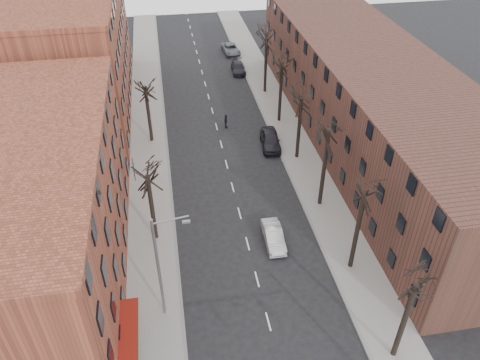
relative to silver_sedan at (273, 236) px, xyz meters
name	(u,v)px	position (x,y,z in m)	size (l,w,h in m)	color
sidewalk_left	(148,136)	(-10.18, 19.20, -0.61)	(4.00, 90.00, 0.15)	gray
sidewalk_right	(284,124)	(5.82, 19.20, -0.61)	(4.00, 90.00, 0.15)	gray
building_left_near	(29,220)	(-18.18, -0.80, 5.31)	(12.00, 26.00, 12.00)	brown
building_left_far	(72,53)	(-18.18, 28.20, 6.31)	(12.00, 28.00, 14.00)	brown
building_right	(371,101)	(13.82, 14.20, 4.31)	(12.00, 50.00, 10.00)	#502D25
tree_right_a	(393,355)	(5.42, -11.80, -0.69)	(5.20, 5.20, 10.00)	black
tree_right_b	(350,267)	(5.42, -3.80, -0.69)	(5.20, 5.20, 10.80)	black
tree_right_c	(319,204)	(5.42, 4.20, -0.69)	(5.20, 5.20, 11.60)	black
tree_right_d	(297,157)	(5.42, 12.20, -0.69)	(5.20, 5.20, 10.00)	black
tree_right_e	(279,121)	(5.42, 20.20, -0.69)	(5.20, 5.20, 10.80)	black
tree_right_f	(265,92)	(5.42, 28.20, -0.69)	(5.20, 5.20, 11.60)	black
tree_left_a	(156,238)	(-9.78, 2.20, -0.69)	(5.20, 5.20, 9.50)	black
tree_left_b	(152,141)	(-9.78, 18.20, -0.69)	(5.20, 5.20, 9.50)	black
streetlight	(161,265)	(-9.21, -5.80, 4.32)	(2.45, 0.22, 9.03)	slate
silver_sedan	(273,236)	(0.00, 0.00, 0.00)	(1.46, 4.18, 1.38)	silver
parked_car_near	(270,140)	(3.12, 14.88, 0.15)	(1.99, 4.94, 1.68)	black
parked_car_mid	(238,68)	(3.03, 35.33, -0.03)	(1.85, 4.55, 1.32)	black
parked_car_far	(231,49)	(3.12, 42.71, 0.00)	(2.29, 4.97, 1.38)	slate
pedestrian_crossing	(226,121)	(-1.10, 19.78, 0.17)	(1.01, 0.42, 1.72)	black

